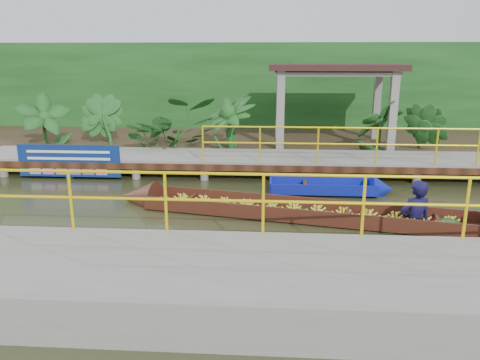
{
  "coord_description": "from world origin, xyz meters",
  "views": [
    {
      "loc": [
        0.91,
        -10.26,
        3.48
      ],
      "look_at": [
        0.18,
        0.5,
        0.6
      ],
      "focal_mm": 35.0,
      "sensor_mm": 36.0,
      "label": 1
    }
  ],
  "objects": [
    {
      "name": "near_dock",
      "position": [
        1.0,
        -4.2,
        0.3
      ],
      "size": [
        18.0,
        2.4,
        1.73
      ],
      "color": "gray",
      "rests_on": "ground"
    },
    {
      "name": "pavilion",
      "position": [
        3.0,
        6.3,
        2.82
      ],
      "size": [
        4.4,
        3.0,
        3.0
      ],
      "color": "gray",
      "rests_on": "ground"
    },
    {
      "name": "far_dock",
      "position": [
        0.02,
        3.43,
        0.48
      ],
      "size": [
        16.0,
        2.06,
        1.66
      ],
      "color": "gray",
      "rests_on": "ground"
    },
    {
      "name": "tropical_plants",
      "position": [
        -0.78,
        5.3,
        1.18
      ],
      "size": [
        14.17,
        1.17,
        1.46
      ],
      "color": "#154215",
      "rests_on": "ground"
    },
    {
      "name": "moored_blue_boat",
      "position": [
        3.03,
        1.55,
        0.13
      ],
      "size": [
        3.17,
        0.87,
        0.76
      ],
      "rotation": [
        0.0,
        0.0,
        -0.0
      ],
      "color": "#0D1995",
      "rests_on": "ground"
    },
    {
      "name": "vendor_boat",
      "position": [
        2.16,
        -0.51,
        0.31
      ],
      "size": [
        9.04,
        2.74,
        2.3
      ],
      "rotation": [
        0.0,
        0.0,
        -0.21
      ],
      "color": "#38180F",
      "rests_on": "ground"
    },
    {
      "name": "ground",
      "position": [
        0.0,
        0.0,
        0.0
      ],
      "size": [
        80.0,
        80.0,
        0.0
      ],
      "primitive_type": "plane",
      "color": "#2A2F17",
      "rests_on": "ground"
    },
    {
      "name": "blue_banner",
      "position": [
        -4.88,
        2.48,
        0.56
      ],
      "size": [
        3.0,
        0.04,
        0.94
      ],
      "color": "navy",
      "rests_on": "ground"
    },
    {
      "name": "foliage_backdrop",
      "position": [
        0.0,
        10.0,
        2.0
      ],
      "size": [
        30.0,
        0.8,
        4.0
      ],
      "primitive_type": "cube",
      "color": "#154215",
      "rests_on": "ground"
    },
    {
      "name": "land_strip",
      "position": [
        0.0,
        7.5,
        0.23
      ],
      "size": [
        30.0,
        8.0,
        0.45
      ],
      "primitive_type": "cube",
      "color": "#2F2417",
      "rests_on": "ground"
    }
  ]
}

